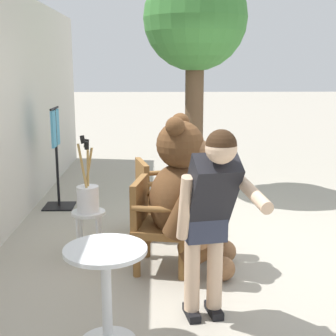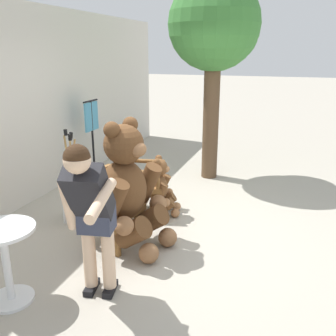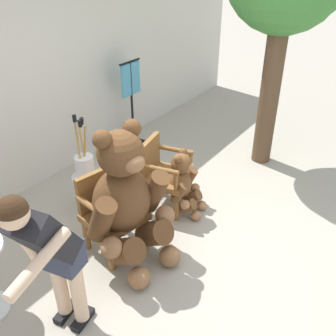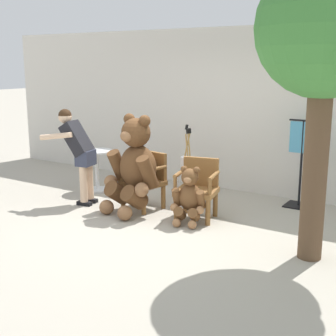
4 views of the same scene
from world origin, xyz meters
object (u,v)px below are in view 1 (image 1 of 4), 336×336
round_side_table (106,286)px  clothing_display_stand (57,156)px  wooden_chair_left (157,221)px  wooden_chair_right (157,195)px  brush_bucket (88,195)px  teddy_bear_large (185,196)px  person_visitor (210,209)px  teddy_bear_small (182,200)px  patio_tree (198,24)px  white_stool (89,221)px

round_side_table → clothing_display_stand: size_ratio=0.53×
wooden_chair_left → round_side_table: wooden_chair_left is taller
wooden_chair_right → brush_bucket: size_ratio=1.10×
teddy_bear_large → person_visitor: (-1.00, -0.12, 0.18)m
teddy_bear_large → teddy_bear_small: bearing=-1.5°
patio_tree → wooden_chair_right: bearing=162.2°
wooden_chair_left → brush_bucket: brush_bucket is taller
teddy_bear_large → brush_bucket: bearing=69.4°
wooden_chair_right → person_visitor: size_ratio=0.57×
brush_bucket → white_stool: bearing=-112.7°
wooden_chair_left → white_stool: 0.78m
teddy_bear_small → patio_tree: (1.83, -0.31, 2.08)m
wooden_chair_right → patio_tree: bearing=-17.8°
wooden_chair_left → white_stool: size_ratio=1.87×
wooden_chair_left → teddy_bear_large: bearing=-95.7°
wooden_chair_right → patio_tree: patio_tree is taller
teddy_bear_small → wooden_chair_right: bearing=94.7°
teddy_bear_large → round_side_table: teddy_bear_large is taller
wooden_chair_right → patio_tree: size_ratio=0.26×
brush_bucket → clothing_display_stand: 1.78m
brush_bucket → person_visitor: bearing=-141.7°
round_side_table → patio_tree: 4.63m
round_side_table → teddy_bear_small: bearing=-15.7°
wooden_chair_left → wooden_chair_right: same height
patio_tree → teddy_bear_small: bearing=170.3°
teddy_bear_small → person_visitor: 2.03m
wooden_chair_right → white_stool: wooden_chair_right is taller
person_visitor → patio_tree: bearing=-3.3°
wooden_chair_right → brush_bucket: (-0.58, 0.69, 0.16)m
teddy_bear_large → wooden_chair_left: bearing=84.3°
teddy_bear_large → person_visitor: 1.02m
round_side_table → clothing_display_stand: (3.27, 1.00, 0.27)m
person_visitor → white_stool: 1.82m
wooden_chair_left → round_side_table: bearing=165.1°
wooden_chair_right → white_stool: 0.91m
teddy_bear_large → white_stool: teddy_bear_large is taller
wooden_chair_right → clothing_display_stand: size_ratio=0.63×
white_stool → brush_bucket: size_ratio=0.59×
teddy_bear_large → white_stool: (0.36, 0.95, -0.36)m
person_visitor → patio_tree: (3.79, -0.22, 1.58)m
wooden_chair_right → patio_tree: (1.85, -0.59, 2.01)m
person_visitor → round_side_table: 0.89m
teddy_bear_small → white_stool: bearing=121.7°
wooden_chair_right → person_visitor: (-1.94, -0.38, 0.44)m
teddy_bear_small → clothing_display_stand: clothing_display_stand is taller
wooden_chair_left → patio_tree: size_ratio=0.26×
patio_tree → clothing_display_stand: bearing=111.9°
wooden_chair_left → teddy_bear_small: bearing=-16.8°
wooden_chair_left → teddy_bear_large: 0.37m
teddy_bear_large → clothing_display_stand: teddy_bear_large is taller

